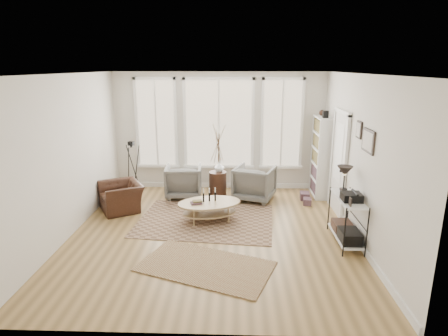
{
  "coord_description": "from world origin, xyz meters",
  "views": [
    {
      "loc": [
        0.44,
        -6.44,
        3.03
      ],
      "look_at": [
        0.2,
        0.6,
        1.1
      ],
      "focal_mm": 30.0,
      "sensor_mm": 36.0,
      "label": 1
    }
  ],
  "objects_px": {
    "coffee_table": "(209,206)",
    "accent_chair": "(121,197)",
    "bookcase": "(321,157)",
    "low_shelf": "(347,215)",
    "side_table": "(218,163)",
    "armchair_left": "(184,181)",
    "armchair_right": "(254,183)"
  },
  "relations": [
    {
      "from": "coffee_table",
      "to": "armchair_right",
      "type": "xyz_separation_m",
      "value": [
        0.97,
        1.29,
        0.09
      ]
    },
    {
      "from": "accent_chair",
      "to": "low_shelf",
      "type": "bearing_deg",
      "value": 41.61
    },
    {
      "from": "low_shelf",
      "to": "armchair_right",
      "type": "relative_size",
      "value": 1.48
    },
    {
      "from": "bookcase",
      "to": "armchair_right",
      "type": "relative_size",
      "value": 2.34
    },
    {
      "from": "armchair_left",
      "to": "armchair_right",
      "type": "bearing_deg",
      "value": 171.17
    },
    {
      "from": "coffee_table",
      "to": "armchair_left",
      "type": "distance_m",
      "value": 1.6
    },
    {
      "from": "side_table",
      "to": "accent_chair",
      "type": "xyz_separation_m",
      "value": [
        -2.05,
        -0.89,
        -0.53
      ]
    },
    {
      "from": "armchair_left",
      "to": "low_shelf",
      "type": "bearing_deg",
      "value": 140.2
    },
    {
      "from": "low_shelf",
      "to": "accent_chair",
      "type": "relative_size",
      "value": 1.42
    },
    {
      "from": "coffee_table",
      "to": "armchair_left",
      "type": "relative_size",
      "value": 1.68
    },
    {
      "from": "bookcase",
      "to": "side_table",
      "type": "xyz_separation_m",
      "value": [
        -2.43,
        -0.22,
        -0.12
      ]
    },
    {
      "from": "armchair_left",
      "to": "side_table",
      "type": "height_order",
      "value": "side_table"
    },
    {
      "from": "coffee_table",
      "to": "side_table",
      "type": "height_order",
      "value": "side_table"
    },
    {
      "from": "coffee_table",
      "to": "armchair_left",
      "type": "height_order",
      "value": "armchair_left"
    },
    {
      "from": "bookcase",
      "to": "low_shelf",
      "type": "relative_size",
      "value": 1.58
    },
    {
      "from": "bookcase",
      "to": "accent_chair",
      "type": "distance_m",
      "value": 4.66
    },
    {
      "from": "bookcase",
      "to": "side_table",
      "type": "bearing_deg",
      "value": -174.8
    },
    {
      "from": "coffee_table",
      "to": "accent_chair",
      "type": "bearing_deg",
      "value": 164.44
    },
    {
      "from": "bookcase",
      "to": "armchair_right",
      "type": "height_order",
      "value": "bookcase"
    },
    {
      "from": "low_shelf",
      "to": "accent_chair",
      "type": "xyz_separation_m",
      "value": [
        -4.42,
        1.41,
        -0.21
      ]
    },
    {
      "from": "accent_chair",
      "to": "armchair_left",
      "type": "bearing_deg",
      "value": 95.19
    },
    {
      "from": "coffee_table",
      "to": "accent_chair",
      "type": "xyz_separation_m",
      "value": [
        -1.94,
        0.54,
        -0.01
      ]
    },
    {
      "from": "low_shelf",
      "to": "side_table",
      "type": "distance_m",
      "value": 3.32
    },
    {
      "from": "bookcase",
      "to": "armchair_left",
      "type": "bearing_deg",
      "value": -176.14
    },
    {
      "from": "coffee_table",
      "to": "accent_chair",
      "type": "relative_size",
      "value": 1.55
    },
    {
      "from": "armchair_right",
      "to": "low_shelf",
      "type": "bearing_deg",
      "value": 144.47
    },
    {
      "from": "bookcase",
      "to": "coffee_table",
      "type": "distance_m",
      "value": 3.1
    },
    {
      "from": "low_shelf",
      "to": "armchair_left",
      "type": "bearing_deg",
      "value": 144.17
    },
    {
      "from": "coffee_table",
      "to": "accent_chair",
      "type": "height_order",
      "value": "accent_chair"
    },
    {
      "from": "low_shelf",
      "to": "side_table",
      "type": "xyz_separation_m",
      "value": [
        -2.37,
        2.3,
        0.32
      ]
    },
    {
      "from": "coffee_table",
      "to": "armchair_left",
      "type": "xyz_separation_m",
      "value": [
        -0.71,
        1.44,
        0.08
      ]
    },
    {
      "from": "accent_chair",
      "to": "coffee_table",
      "type": "bearing_deg",
      "value": 43.69
    }
  ]
}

